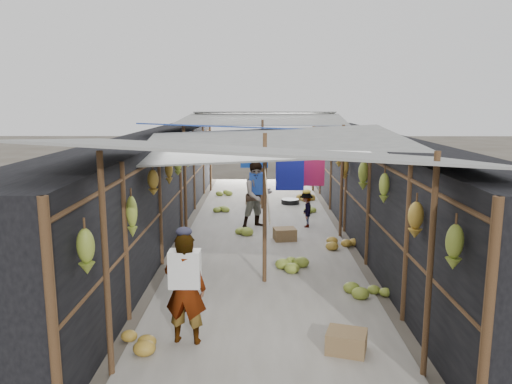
{
  "coord_description": "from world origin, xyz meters",
  "views": [
    {
      "loc": [
        -0.1,
        -5.29,
        3.12
      ],
      "look_at": [
        -0.16,
        4.95,
        1.25
      ],
      "focal_mm": 35.0,
      "sensor_mm": 36.0,
      "label": 1
    }
  ],
  "objects_px": {
    "vendor_seated": "(306,210)",
    "black_basin": "(290,202)",
    "crate_near": "(346,342)",
    "shopper_blue": "(257,195)",
    "vendor_elderly": "(185,289)"
  },
  "relations": [
    {
      "from": "vendor_seated",
      "to": "black_basin",
      "type": "bearing_deg",
      "value": -176.05
    },
    {
      "from": "vendor_seated",
      "to": "crate_near",
      "type": "bearing_deg",
      "value": -1.19
    },
    {
      "from": "crate_near",
      "to": "black_basin",
      "type": "height_order",
      "value": "crate_near"
    },
    {
      "from": "shopper_blue",
      "to": "vendor_seated",
      "type": "distance_m",
      "value": 1.27
    },
    {
      "from": "crate_near",
      "to": "shopper_blue",
      "type": "xyz_separation_m",
      "value": [
        -1.14,
        6.31,
        0.68
      ]
    },
    {
      "from": "vendor_seated",
      "to": "vendor_elderly",
      "type": "bearing_deg",
      "value": -19.79
    },
    {
      "from": "black_basin",
      "to": "shopper_blue",
      "type": "distance_m",
      "value": 3.11
    },
    {
      "from": "vendor_elderly",
      "to": "shopper_blue",
      "type": "bearing_deg",
      "value": -90.44
    },
    {
      "from": "black_basin",
      "to": "shopper_blue",
      "type": "bearing_deg",
      "value": -109.21
    },
    {
      "from": "crate_near",
      "to": "black_basin",
      "type": "relative_size",
      "value": 0.88
    },
    {
      "from": "crate_near",
      "to": "vendor_elderly",
      "type": "bearing_deg",
      "value": -169.82
    },
    {
      "from": "shopper_blue",
      "to": "vendor_seated",
      "type": "bearing_deg",
      "value": -29.2
    },
    {
      "from": "black_basin",
      "to": "shopper_blue",
      "type": "height_order",
      "value": "shopper_blue"
    },
    {
      "from": "vendor_elderly",
      "to": "vendor_seated",
      "type": "distance_m",
      "value": 6.42
    },
    {
      "from": "black_basin",
      "to": "crate_near",
      "type": "bearing_deg",
      "value": -89.11
    }
  ]
}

